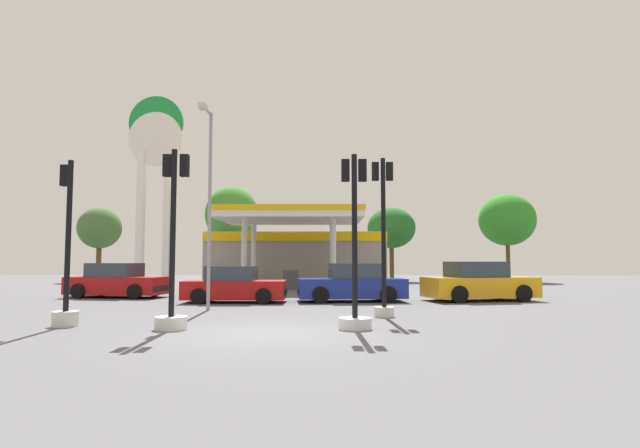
{
  "coord_description": "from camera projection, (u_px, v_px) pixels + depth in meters",
  "views": [
    {
      "loc": [
        1.41,
        -11.95,
        1.73
      ],
      "look_at": [
        1.11,
        14.67,
        3.63
      ],
      "focal_mm": 28.19,
      "sensor_mm": 36.0,
      "label": 1
    }
  ],
  "objects": [
    {
      "name": "traffic_signal_3",
      "position": [
        355.0,
        272.0,
        12.68
      ],
      "size": [
        0.83,
        0.83,
        4.42
      ],
      "color": "silver",
      "rests_on": "ground"
    },
    {
      "name": "tree_2",
      "position": [
        391.0,
        228.0,
        41.08
      ],
      "size": [
        3.92,
        3.92,
        6.01
      ],
      "color": "brown",
      "rests_on": "ground"
    },
    {
      "name": "car_2",
      "position": [
        117.0,
        282.0,
        23.14
      ],
      "size": [
        4.63,
        2.5,
        1.58
      ],
      "color": "black",
      "rests_on": "ground"
    },
    {
      "name": "traffic_signal_1",
      "position": [
        66.0,
        278.0,
        13.17
      ],
      "size": [
        0.66,
        0.69,
        4.38
      ],
      "color": "silver",
      "rests_on": "ground"
    },
    {
      "name": "traffic_signal_0",
      "position": [
        383.0,
        249.0,
        15.41
      ],
      "size": [
        0.65,
        0.66,
        4.87
      ],
      "color": "silver",
      "rests_on": "ground"
    },
    {
      "name": "traffic_signal_2",
      "position": [
        173.0,
        270.0,
        12.63
      ],
      "size": [
        0.8,
        0.8,
        4.54
      ],
      "color": "silver",
      "rests_on": "ground"
    },
    {
      "name": "gas_station",
      "position": [
        296.0,
        254.0,
        35.04
      ],
      "size": [
        12.31,
        12.26,
        4.67
      ],
      "color": "gray",
      "rests_on": "ground"
    },
    {
      "name": "tree_0",
      "position": [
        100.0,
        228.0,
        40.19
      ],
      "size": [
        3.38,
        3.38,
        5.93
      ],
      "color": "brown",
      "rests_on": "ground"
    },
    {
      "name": "corner_streetlamp",
      "position": [
        208.0,
        189.0,
        17.32
      ],
      "size": [
        0.24,
        1.48,
        6.92
      ],
      "color": "gray",
      "rests_on": "ground"
    },
    {
      "name": "station_pole_sign",
      "position": [
        155.0,
        167.0,
        31.83
      ],
      "size": [
        3.46,
        0.56,
        12.18
      ],
      "color": "white",
      "rests_on": "ground"
    },
    {
      "name": "car_3",
      "position": [
        234.0,
        286.0,
        20.44
      ],
      "size": [
        4.12,
        1.9,
        1.47
      ],
      "color": "black",
      "rests_on": "ground"
    },
    {
      "name": "car_1",
      "position": [
        479.0,
        283.0,
        21.28
      ],
      "size": [
        4.93,
        2.87,
        1.66
      ],
      "color": "black",
      "rests_on": "ground"
    },
    {
      "name": "tree_3",
      "position": [
        507.0,
        220.0,
        40.59
      ],
      "size": [
        4.47,
        4.47,
        7.03
      ],
      "color": "brown",
      "rests_on": "ground"
    },
    {
      "name": "ground_plane",
      "position": [
        266.0,
        333.0,
        11.81
      ],
      "size": [
        90.0,
        90.0,
        0.0
      ],
      "primitive_type": "plane",
      "color": "#56565B",
      "rests_on": "ground"
    },
    {
      "name": "tree_1",
      "position": [
        232.0,
        215.0,
        40.04
      ],
      "size": [
        4.22,
        4.22,
        7.57
      ],
      "color": "brown",
      "rests_on": "ground"
    },
    {
      "name": "car_0",
      "position": [
        352.0,
        284.0,
        20.93
      ],
      "size": [
        4.59,
        2.36,
        1.58
      ],
      "color": "black",
      "rests_on": "ground"
    }
  ]
}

